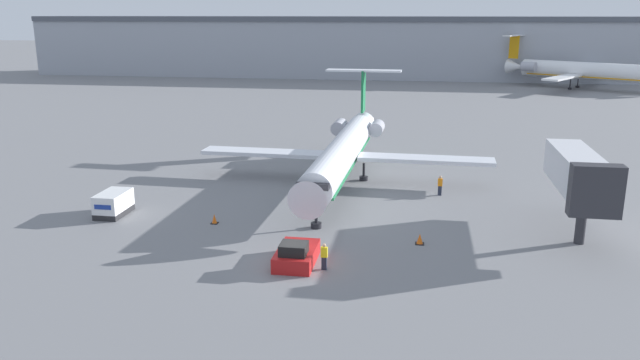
% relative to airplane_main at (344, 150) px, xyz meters
% --- Properties ---
extents(ground_plane, '(600.00, 600.00, 0.00)m').
position_rel_airplane_main_xyz_m(ground_plane, '(-0.45, -20.38, -3.08)').
color(ground_plane, slate).
extents(terminal_building, '(180.00, 16.80, 14.58)m').
position_rel_airplane_main_xyz_m(terminal_building, '(-0.45, 99.62, 4.23)').
color(terminal_building, '#9EA3AD').
rests_on(terminal_building, ground).
extents(airplane_main, '(27.53, 31.93, 9.23)m').
position_rel_airplane_main_xyz_m(airplane_main, '(0.00, 0.00, 0.00)').
color(airplane_main, silver).
rests_on(airplane_main, ground).
extents(pushback_tug, '(2.38, 4.23, 1.66)m').
position_rel_airplane_main_xyz_m(pushback_tug, '(-0.48, -20.03, -2.48)').
color(pushback_tug, '#B21919').
rests_on(pushback_tug, ground).
extents(luggage_cart, '(1.92, 3.39, 1.84)m').
position_rel_airplane_main_xyz_m(luggage_cart, '(-16.62, -12.68, -2.17)').
color(luggage_cart, '#232326').
rests_on(luggage_cart, ground).
extents(worker_near_tug, '(0.40, 0.24, 1.71)m').
position_rel_airplane_main_xyz_m(worker_near_tug, '(1.42, -20.72, -2.19)').
color(worker_near_tug, '#232838').
rests_on(worker_near_tug, ground).
extents(worker_by_wing, '(0.40, 0.25, 1.76)m').
position_rel_airplane_main_xyz_m(worker_by_wing, '(8.85, -3.01, -2.16)').
color(worker_by_wing, '#232838').
rests_on(worker_by_wing, ground).
extents(traffic_cone_left, '(0.54, 0.54, 0.72)m').
position_rel_airplane_main_xyz_m(traffic_cone_left, '(-8.14, -13.41, -2.74)').
color(traffic_cone_left, black).
rests_on(traffic_cone_left, ground).
extents(traffic_cone_right, '(0.62, 0.62, 0.74)m').
position_rel_airplane_main_xyz_m(traffic_cone_right, '(7.23, -15.29, -2.73)').
color(traffic_cone_right, black).
rests_on(traffic_cone_right, ground).
extents(airplane_parked_far_left, '(30.90, 28.52, 10.70)m').
position_rel_airplane_main_xyz_m(airplane_parked_far_left, '(39.23, 81.69, 0.74)').
color(airplane_parked_far_left, white).
rests_on(airplane_parked_far_left, ground).
extents(jet_bridge, '(3.20, 11.01, 6.19)m').
position_rel_airplane_main_xyz_m(jet_bridge, '(18.12, -11.36, 1.36)').
color(jet_bridge, '#2D2D33').
rests_on(jet_bridge, ground).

